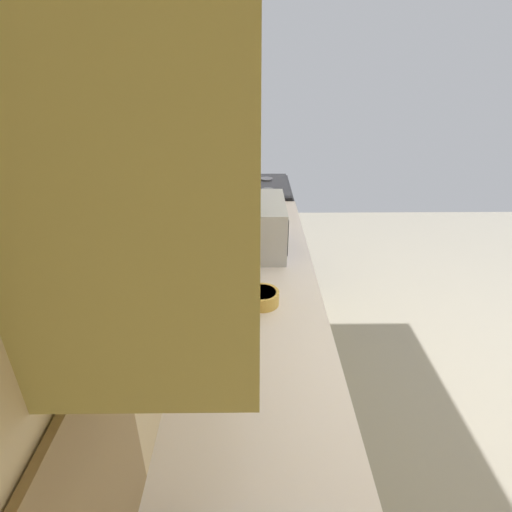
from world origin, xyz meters
The scene contains 7 objects.
ground_plane centered at (0.00, 0.00, 0.00)m, with size 6.53×6.53×0.00m, color gray.
wall_back centered at (0.00, 1.66, 1.35)m, with size 4.20×0.12×2.70m, color beige.
counter_run centered at (-0.42, 1.29, 0.46)m, with size 3.23×0.65×0.91m.
upper_cabinets centered at (-0.42, 1.45, 1.83)m, with size 1.97×0.31×0.57m.
oven_range centered at (1.55, 1.29, 0.47)m, with size 0.72×0.64×1.09m.
microwave centered at (0.37, 1.31, 1.06)m, with size 0.46×0.40×0.30m.
bowl centered at (-0.21, 1.26, 0.95)m, with size 0.16×0.16×0.07m.
Camera 1 is at (-1.79, 1.30, 1.98)m, focal length 28.34 mm.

